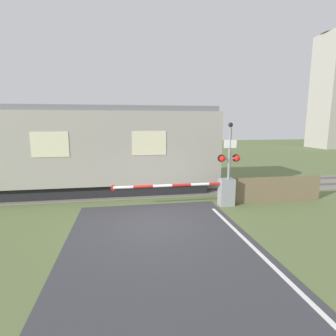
% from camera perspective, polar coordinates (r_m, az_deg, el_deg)
% --- Properties ---
extents(ground_plane, '(80.00, 80.00, 0.00)m').
position_cam_1_polar(ground_plane, '(9.20, -2.97, -11.76)').
color(ground_plane, '#5B6B3D').
extents(track_bed, '(36.00, 3.20, 0.13)m').
position_cam_1_polar(track_bed, '(13.46, -5.18, -4.65)').
color(track_bed, slate).
rests_on(track_bed, ground_plane).
extents(train, '(15.00, 2.99, 4.13)m').
position_cam_1_polar(train, '(13.40, -22.61, 3.64)').
color(train, black).
rests_on(train, ground_plane).
extents(crossing_barrier, '(4.96, 0.44, 1.12)m').
position_cam_1_polar(crossing_barrier, '(10.95, 10.83, -4.94)').
color(crossing_barrier, gray).
rests_on(crossing_barrier, ground_plane).
extents(signal_post, '(0.91, 0.26, 3.39)m').
position_cam_1_polar(signal_post, '(10.69, 13.21, 1.76)').
color(signal_post, gray).
rests_on(signal_post, ground_plane).
extents(distant_building, '(4.80, 4.80, 15.40)m').
position_cam_1_polar(distant_building, '(42.15, 32.57, 14.35)').
color(distant_building, '#9E998E').
rests_on(distant_building, ground_plane).
extents(roadside_fence, '(4.34, 0.06, 1.10)m').
position_cam_1_polar(roadside_fence, '(12.20, 22.14, -4.34)').
color(roadside_fence, '#726047').
rests_on(roadside_fence, ground_plane).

